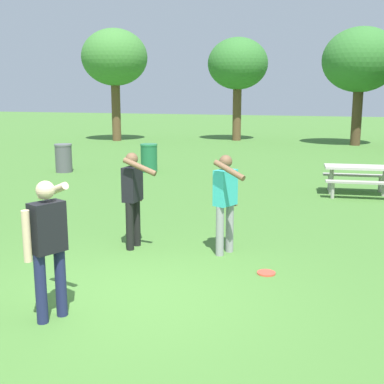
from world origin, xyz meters
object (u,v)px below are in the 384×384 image
object	(u,v)px
frisbee	(266,273)
picnic_table_near	(358,174)
trash_can_further_along	(64,158)
tree_tall_left	(115,58)
person_catcher	(48,240)
tree_far_right	(360,61)
person_bystander	(133,193)
tree_broad_center	(238,65)
person_thrower	(226,197)
trash_can_beside_table	(149,158)

from	to	relation	value
frisbee	picnic_table_near	world-z (taller)	picnic_table_near
trash_can_further_along	tree_tall_left	bearing A→B (deg)	111.29
person_catcher	tree_far_right	bearing A→B (deg)	84.68
person_bystander	frisbee	world-z (taller)	person_bystander
frisbee	tree_far_right	xyz separation A→B (m)	(0.11, 20.41, 4.32)
person_bystander	picnic_table_near	bearing A→B (deg)	61.72
person_bystander	tree_broad_center	size ratio (longest dim) A/B	0.28
person_catcher	tree_broad_center	bearing A→B (deg)	101.01
person_bystander	person_thrower	bearing A→B (deg)	9.36
tree_broad_center	tree_far_right	world-z (taller)	tree_far_right
picnic_table_near	tree_broad_center	distance (m)	16.61
person_catcher	picnic_table_near	size ratio (longest dim) A/B	0.86
person_catcher	person_bystander	distance (m)	2.80
person_catcher	frisbee	distance (m)	3.24
frisbee	tree_far_right	size ratio (longest dim) A/B	0.04
frisbee	trash_can_further_along	xyz separation A→B (m)	(-8.65, 7.09, 0.47)
person_bystander	tree_broad_center	xyz separation A→B (m)	(-4.15, 20.52, 3.35)
tree_broad_center	person_catcher	bearing A→B (deg)	-78.99
person_thrower	frisbee	bearing A→B (deg)	-38.57
person_catcher	trash_can_beside_table	bearing A→B (deg)	110.48
frisbee	picnic_table_near	size ratio (longest dim) A/B	0.14
frisbee	person_catcher	bearing A→B (deg)	-130.46
trash_can_beside_table	trash_can_further_along	world-z (taller)	same
picnic_table_near	tree_broad_center	bearing A→B (deg)	117.46
person_catcher	tree_far_right	size ratio (longest dim) A/B	0.27
trash_can_beside_table	tree_far_right	xyz separation A→B (m)	(6.06, 12.22, 3.85)
person_catcher	tree_broad_center	xyz separation A→B (m)	(-4.53, 23.30, 3.35)
person_thrower	tree_tall_left	size ratio (longest dim) A/B	0.26
person_catcher	tree_far_right	distance (m)	23.11
picnic_table_near	tree_far_right	xyz separation A→B (m)	(-0.81, 13.83, 3.77)
person_bystander	tree_tall_left	bearing A→B (deg)	120.75
person_bystander	tree_tall_left	size ratio (longest dim) A/B	0.26
frisbee	trash_can_beside_table	size ratio (longest dim) A/B	0.28
person_bystander	frisbee	bearing A→B (deg)	-9.87
person_thrower	tree_far_right	distance (m)	20.05
person_bystander	frisbee	size ratio (longest dim) A/B	6.07
picnic_table_near	trash_can_beside_table	size ratio (longest dim) A/B	1.99
tree_tall_left	trash_can_beside_table	bearing A→B (deg)	-54.94
person_catcher	picnic_table_near	world-z (taller)	person_catcher
frisbee	trash_can_further_along	world-z (taller)	trash_can_further_along
person_bystander	picnic_table_near	world-z (taller)	person_bystander
frisbee	trash_can_further_along	size ratio (longest dim) A/B	0.28
tree_far_right	tree_broad_center	bearing A→B (deg)	175.46
person_thrower	tree_far_right	world-z (taller)	tree_far_right
person_thrower	person_bystander	distance (m)	1.57
picnic_table_near	tree_broad_center	size ratio (longest dim) A/B	0.33
person_catcher	frisbee	size ratio (longest dim) A/B	6.07
person_catcher	frisbee	world-z (taller)	person_catcher
person_catcher	person_bystander	size ratio (longest dim) A/B	1.00
person_bystander	tree_broad_center	world-z (taller)	tree_broad_center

